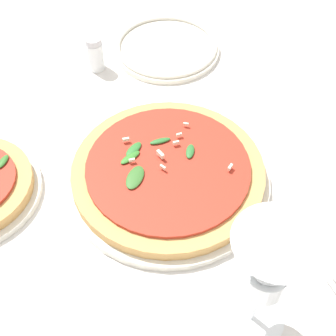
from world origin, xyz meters
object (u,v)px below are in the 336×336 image
at_px(pizza_arugula_main, 168,174).
at_px(side_plate_white, 167,48).
at_px(wine_glass, 268,269).
at_px(shaker_pepper, 95,54).

relative_size(pizza_arugula_main, side_plate_white, 1.49).
bearing_deg(side_plate_white, pizza_arugula_main, 159.24).
bearing_deg(side_plate_white, wine_glass, 169.86).
bearing_deg(wine_glass, pizza_arugula_main, 4.37).
relative_size(pizza_arugula_main, shaker_pepper, 4.63).
bearing_deg(pizza_arugula_main, side_plate_white, -20.76).
distance_m(side_plate_white, shaker_pepper, 0.15).
relative_size(side_plate_white, shaker_pepper, 3.10).
distance_m(pizza_arugula_main, side_plate_white, 0.33).
bearing_deg(shaker_pepper, pizza_arugula_main, -174.79).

